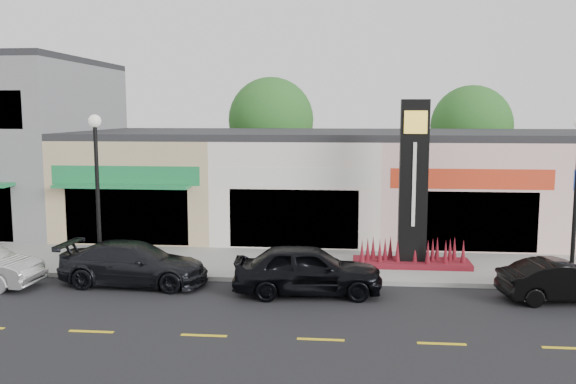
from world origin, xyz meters
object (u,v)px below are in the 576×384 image
object	(u,v)px
car_black_sedan	(308,269)
car_black_conv	(564,281)
car_dark_sedan	(134,264)
pylon_sign	(413,208)
lamp_west_near	(97,177)

from	to	relation	value
car_black_sedan	car_black_conv	world-z (taller)	car_black_sedan
car_dark_sedan	car_black_sedan	distance (m)	5.83
pylon_sign	car_black_conv	bearing A→B (deg)	-38.29
pylon_sign	lamp_west_near	bearing A→B (deg)	-171.23
lamp_west_near	car_black_sedan	distance (m)	8.07
lamp_west_near	pylon_sign	distance (m)	11.19
lamp_west_near	car_black_conv	world-z (taller)	lamp_west_near
car_dark_sedan	car_black_sedan	world-z (taller)	car_black_sedan
pylon_sign	car_black_sedan	xyz separation A→B (m)	(-3.57, -3.34, -1.48)
lamp_west_near	car_black_conv	bearing A→B (deg)	-6.08
car_dark_sedan	car_black_sedan	bearing A→B (deg)	-92.41
car_dark_sedan	car_black_conv	world-z (taller)	car_dark_sedan
lamp_west_near	car_black_sedan	bearing A→B (deg)	-12.46
lamp_west_near	car_black_conv	size ratio (longest dim) A/B	1.44
lamp_west_near	car_black_sedan	world-z (taller)	lamp_west_near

